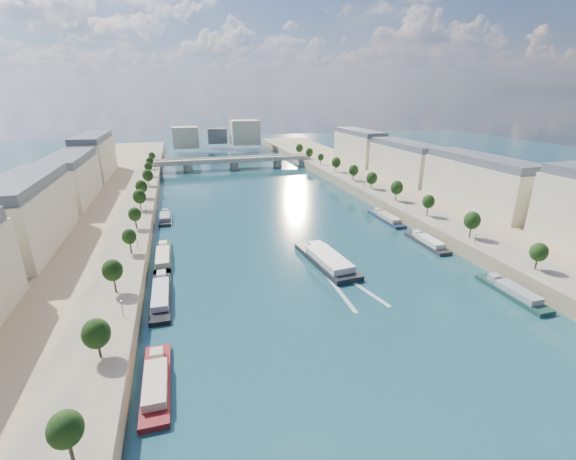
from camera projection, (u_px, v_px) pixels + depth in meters
ground at (277, 221)px, 163.12m from camera, size 700.00×700.00×0.00m
quay_left at (90, 232)px, 143.77m from camera, size 44.00×520.00×5.00m
quay_right at (425, 203)px, 180.79m from camera, size 44.00×520.00×5.00m
pave_left at (132, 222)px, 146.76m from camera, size 14.00×520.00×0.10m
pave_right at (397, 200)px, 176.08m from camera, size 14.00×520.00×0.10m
trees_left at (136, 206)px, 147.26m from camera, size 4.80×268.80×8.26m
trees_right at (383, 184)px, 182.78m from camera, size 4.80×268.80×8.26m
lamps_left at (142, 222)px, 137.94m from camera, size 0.36×200.36×4.28m
lamps_right at (383, 192)px, 178.52m from camera, size 0.36×200.36×4.28m
buildings_left at (53, 190)px, 146.58m from camera, size 16.00×226.00×23.20m
buildings_right at (437, 168)px, 190.29m from camera, size 16.00×226.00×23.20m
skyline at (222, 134)px, 357.78m from camera, size 79.00×42.00×22.00m
bridge at (234, 162)px, 273.62m from camera, size 112.00×12.00×8.15m
tour_barge at (327, 260)px, 122.66m from camera, size 11.88×31.93×4.24m
wake at (348, 287)px, 108.12m from camera, size 10.74×26.02×0.04m
moored_barges_left at (161, 298)px, 100.64m from camera, size 5.00×156.13×3.60m
moored_barges_right at (464, 264)px, 120.73m from camera, size 5.00×123.93×3.60m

